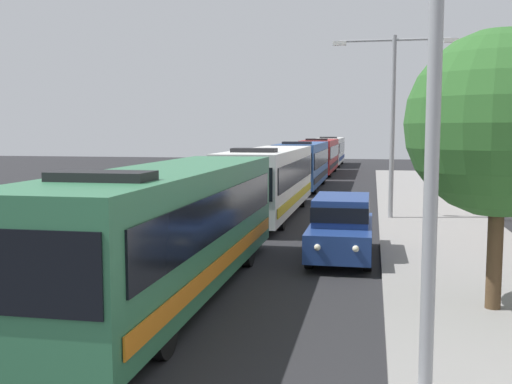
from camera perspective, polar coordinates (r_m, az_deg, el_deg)
The scene contains 9 objects.
bus_lead at distance 14.30m, azimuth -7.93°, elevation -3.14°, with size 2.58×12.34×3.21m.
bus_second_in_line at distance 27.50m, azimuth 1.31°, elevation 1.24°, with size 2.58×12.39×3.21m.
bus_middle at distance 40.69m, azimuth 4.47°, elevation 2.73°, with size 2.58×11.57×3.21m.
bus_fourth_in_line at distance 54.03m, azimuth 6.09°, elevation 3.49°, with size 2.58×12.22×3.21m.
bus_rear at distance 67.20m, azimuth 7.06°, elevation 3.94°, with size 2.58×11.50×3.21m.
white_suv at distance 18.64m, azimuth 8.08°, elevation -3.08°, with size 1.86×5.00×1.90m.
streetlamp_near at distance 8.69m, azimuth 16.59°, elevation 12.69°, with size 6.54×0.28×7.77m.
streetlamp_mid at distance 26.50m, azimuth 12.82°, elevation 7.81°, with size 5.13×0.28×7.74m.
roadside_tree at distance 13.47m, azimuth 22.08°, elevation 5.97°, with size 3.89×3.89×5.85m.
Camera 1 is at (3.30, -2.75, 3.92)m, focal length 42.29 mm.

